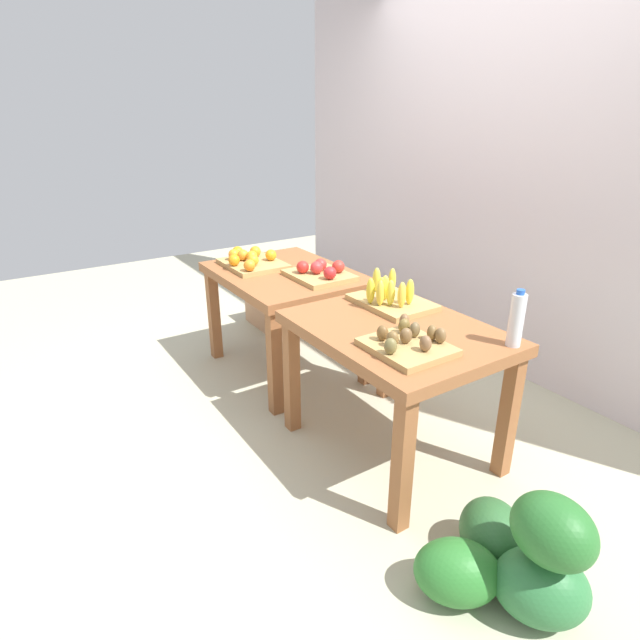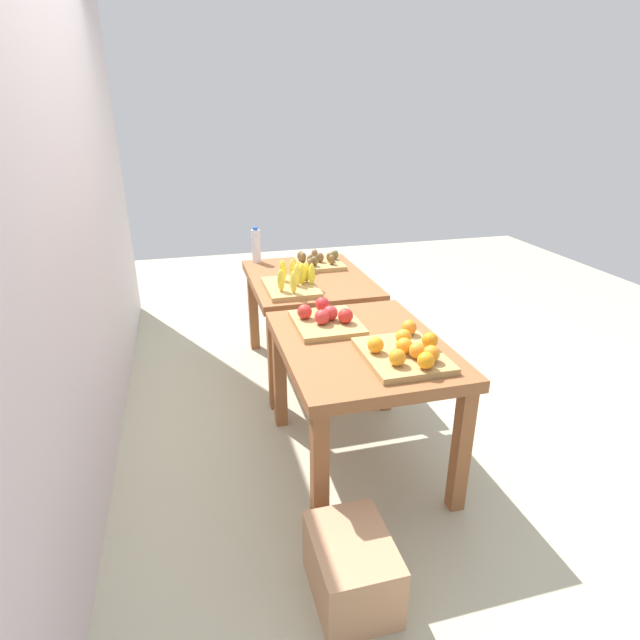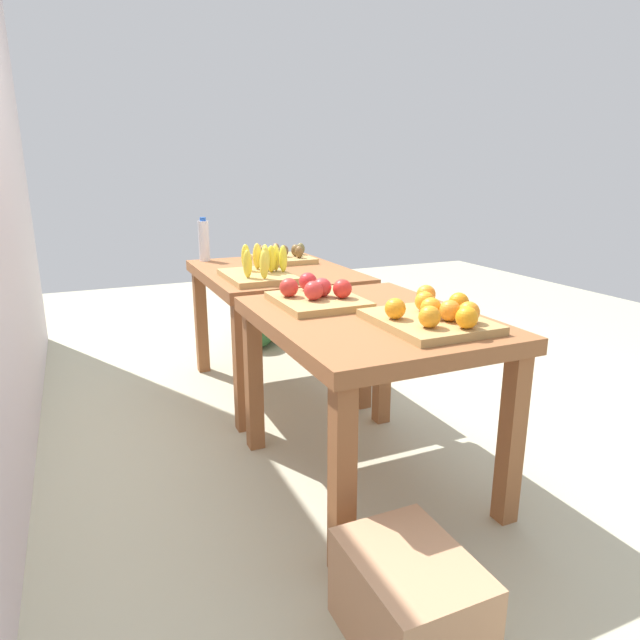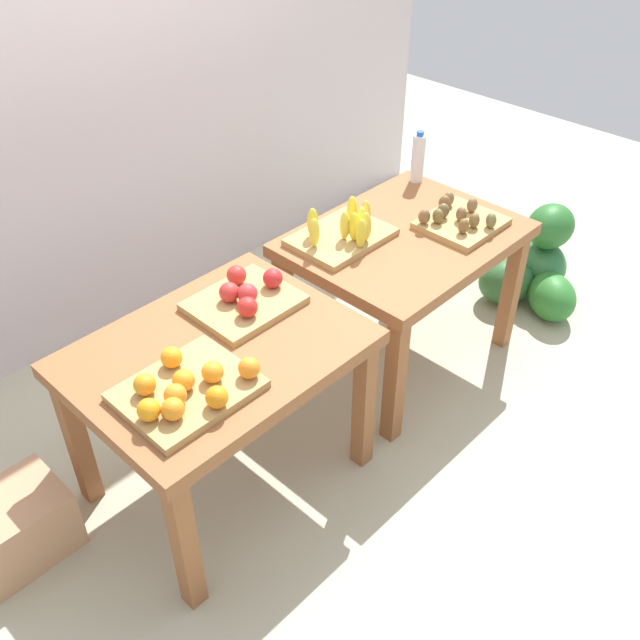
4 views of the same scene
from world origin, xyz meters
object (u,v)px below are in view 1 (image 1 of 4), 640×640
(banana_crate, at_px, (390,297))
(kiwi_bin, at_px, (408,342))
(display_table_left, at_px, (285,286))
(orange_bin, at_px, (251,261))
(apple_bin, at_px, (320,272))
(water_bottle, at_px, (516,320))
(cardboard_produce_box, at_px, (271,308))
(display_table_right, at_px, (396,346))
(watermelon_pile, at_px, (510,557))

(banana_crate, height_order, kiwi_bin, banana_crate)
(display_table_left, relative_size, banana_crate, 2.36)
(display_table_left, distance_m, orange_bin, 0.30)
(display_table_left, distance_m, kiwi_bin, 1.36)
(apple_bin, bearing_deg, water_bottle, 7.63)
(apple_bin, distance_m, water_bottle, 1.34)
(orange_bin, distance_m, apple_bin, 0.54)
(cardboard_produce_box, bearing_deg, kiwi_bin, -11.44)
(banana_crate, bearing_deg, orange_bin, -164.99)
(apple_bin, relative_size, cardboard_produce_box, 1.00)
(cardboard_produce_box, bearing_deg, banana_crate, -4.72)
(banana_crate, relative_size, kiwi_bin, 1.22)
(cardboard_produce_box, bearing_deg, display_table_left, -20.69)
(kiwi_bin, distance_m, water_bottle, 0.49)
(water_bottle, height_order, cardboard_produce_box, water_bottle)
(water_bottle, bearing_deg, apple_bin, -172.37)
(display_table_right, height_order, apple_bin, apple_bin)
(kiwi_bin, height_order, cardboard_produce_box, kiwi_bin)
(banana_crate, bearing_deg, display_table_left, -169.51)
(watermelon_pile, xyz_separation_m, cardboard_produce_box, (-2.86, 0.53, -0.05))
(display_table_right, distance_m, orange_bin, 1.36)
(apple_bin, xyz_separation_m, banana_crate, (0.63, 0.05, 0.01))
(display_table_left, distance_m, watermelon_pile, 2.12)
(apple_bin, bearing_deg, display_table_right, -7.61)
(kiwi_bin, relative_size, cardboard_produce_box, 0.90)
(display_table_left, distance_m, cardboard_produce_box, 0.97)
(display_table_right, xyz_separation_m, orange_bin, (-1.35, -0.13, 0.14))
(display_table_right, xyz_separation_m, banana_crate, (-0.24, 0.16, 0.15))
(display_table_left, relative_size, kiwi_bin, 2.88)
(display_table_left, bearing_deg, apple_bin, 24.99)
(display_table_right, height_order, orange_bin, orange_bin)
(banana_crate, xyz_separation_m, cardboard_produce_box, (-1.67, 0.14, -0.63))
(apple_bin, height_order, kiwi_bin, apple_bin)
(display_table_right, distance_m, water_bottle, 0.59)
(display_table_right, bearing_deg, apple_bin, 172.39)
(orange_bin, distance_m, banana_crate, 1.14)
(display_table_left, distance_m, apple_bin, 0.31)
(display_table_right, distance_m, banana_crate, 0.33)
(kiwi_bin, distance_m, watermelon_pile, 0.92)
(banana_crate, xyz_separation_m, watermelon_pile, (1.19, -0.40, -0.58))
(orange_bin, bearing_deg, water_bottle, 13.35)
(kiwi_bin, bearing_deg, display_table_right, 149.48)
(display_table_left, xyz_separation_m, display_table_right, (1.12, 0.00, 0.00))
(water_bottle, relative_size, watermelon_pile, 0.39)
(orange_bin, height_order, apple_bin, apple_bin)
(display_table_left, relative_size, orange_bin, 2.27)
(kiwi_bin, bearing_deg, display_table_left, 174.36)
(apple_bin, relative_size, kiwi_bin, 1.11)
(cardboard_produce_box, bearing_deg, watermelon_pile, -10.58)
(orange_bin, bearing_deg, cardboard_produce_box, 142.40)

